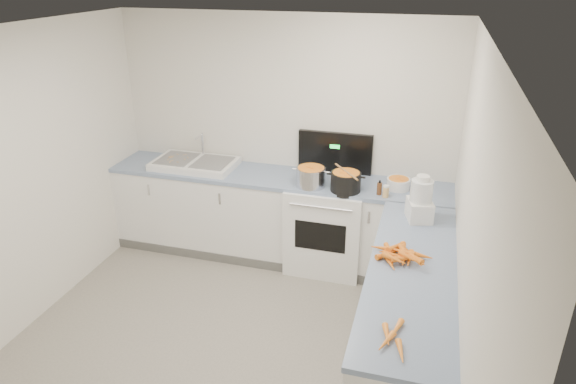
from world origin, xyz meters
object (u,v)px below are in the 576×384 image
(sink, at_px, (195,163))
(extract_bottle, at_px, (379,189))
(black_pot, at_px, (346,183))
(food_processor, at_px, (420,201))
(stove, at_px, (327,224))
(steel_pot, at_px, (311,178))
(mixing_bowl, at_px, (398,184))
(spice_jar, at_px, (386,192))

(sink, height_order, extract_bottle, sink)
(black_pot, relative_size, food_processor, 0.72)
(extract_bottle, bearing_deg, sink, 174.71)
(stove, relative_size, black_pot, 4.77)
(steel_pot, distance_m, black_pot, 0.34)
(mixing_bowl, distance_m, extract_bottle, 0.24)
(stove, height_order, food_processor, stove)
(stove, distance_m, black_pot, 0.60)
(sink, height_order, mixing_bowl, sink)
(sink, xyz_separation_m, spice_jar, (2.03, -0.22, 0.01))
(mixing_bowl, xyz_separation_m, food_processor, (0.22, -0.61, 0.12))
(stove, distance_m, sink, 1.54)
(mixing_bowl, bearing_deg, extract_bottle, -130.54)
(spice_jar, distance_m, food_processor, 0.51)
(mixing_bowl, relative_size, spice_jar, 2.24)
(stove, xyz_separation_m, sink, (-1.45, 0.02, 0.50))
(stove, xyz_separation_m, spice_jar, (0.58, -0.21, 0.52))
(stove, height_order, spice_jar, stove)
(sink, relative_size, food_processor, 2.17)
(sink, xyz_separation_m, food_processor, (2.35, -0.60, 0.13))
(black_pot, bearing_deg, food_processor, -31.22)
(mixing_bowl, distance_m, spice_jar, 0.25)
(steel_pot, xyz_separation_m, mixing_bowl, (0.82, 0.17, -0.03))
(sink, bearing_deg, extract_bottle, -5.29)
(extract_bottle, bearing_deg, steel_pot, 178.35)
(steel_pot, distance_m, mixing_bowl, 0.84)
(extract_bottle, bearing_deg, mixing_bowl, 49.46)
(stove, relative_size, food_processor, 3.44)
(steel_pot, height_order, black_pot, steel_pot)
(steel_pot, relative_size, extract_bottle, 2.45)
(steel_pot, height_order, spice_jar, steel_pot)
(stove, bearing_deg, sink, 179.38)
(extract_bottle, bearing_deg, spice_jar, -33.36)
(stove, distance_m, food_processor, 1.25)
(black_pot, xyz_separation_m, food_processor, (0.70, -0.42, 0.09))
(spice_jar, bearing_deg, steel_pot, 175.15)
(mixing_bowl, bearing_deg, black_pot, -158.84)
(stove, relative_size, steel_pot, 4.77)
(stove, distance_m, spice_jar, 0.80)
(sink, height_order, food_processor, food_processor)
(stove, distance_m, steel_pot, 0.59)
(steel_pot, distance_m, food_processor, 1.14)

